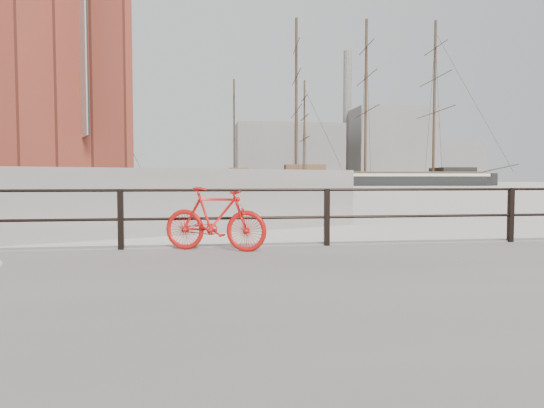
{
  "coord_description": "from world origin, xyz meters",
  "views": [
    {
      "loc": [
        -5.63,
        -8.4,
        1.52
      ],
      "look_at": [
        -4.24,
        1.5,
        1.0
      ],
      "focal_mm": 32.0,
      "sensor_mm": 36.0,
      "label": 1
    }
  ],
  "objects_px": {
    "schooner_mid": "(269,187)",
    "bicycle": "(215,219)",
    "schooner_left": "(65,189)",
    "barque_black": "(365,186)"
  },
  "relations": [
    {
      "from": "bicycle",
      "to": "schooner_mid",
      "type": "xyz_separation_m",
      "value": [
        11.69,
        80.25,
        -0.87
      ]
    },
    {
      "from": "barque_black",
      "to": "schooner_left",
      "type": "height_order",
      "value": "barque_black"
    },
    {
      "from": "barque_black",
      "to": "schooner_left",
      "type": "xyz_separation_m",
      "value": [
        -55.7,
        -23.57,
        0.0
      ]
    },
    {
      "from": "bicycle",
      "to": "barque_black",
      "type": "relative_size",
      "value": 0.03
    },
    {
      "from": "barque_black",
      "to": "schooner_left",
      "type": "bearing_deg",
      "value": -152.13
    },
    {
      "from": "bicycle",
      "to": "schooner_left",
      "type": "height_order",
      "value": "schooner_left"
    },
    {
      "from": "schooner_mid",
      "to": "schooner_left",
      "type": "relative_size",
      "value": 1.17
    },
    {
      "from": "bicycle",
      "to": "schooner_left",
      "type": "xyz_separation_m",
      "value": [
        -21.29,
        69.91,
        -0.87
      ]
    },
    {
      "from": "schooner_mid",
      "to": "bicycle",
      "type": "bearing_deg",
      "value": -94.62
    },
    {
      "from": "bicycle",
      "to": "schooner_mid",
      "type": "bearing_deg",
      "value": 103.07
    }
  ]
}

